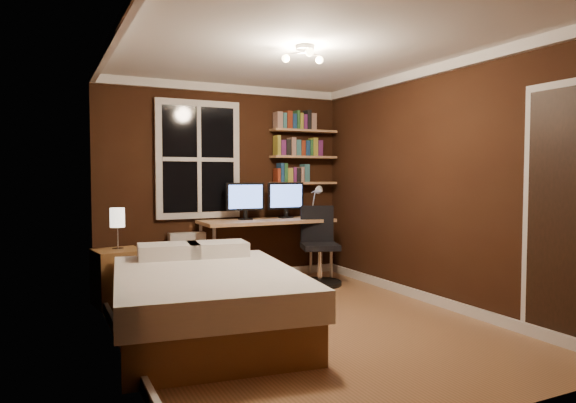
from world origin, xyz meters
name	(u,v)px	position (x,y,z in m)	size (l,w,h in m)	color
floor	(299,322)	(0.00, 0.00, 0.00)	(4.20, 4.20, 0.00)	brown
wall_back	(225,183)	(0.00, 2.10, 1.25)	(3.20, 0.04, 2.50)	black
wall_left	(116,189)	(-1.60, 0.00, 1.25)	(0.04, 4.20, 2.50)	black
wall_right	(435,185)	(1.60, 0.00, 1.25)	(0.04, 4.20, 2.50)	black
ceiling	(300,48)	(0.00, 0.00, 2.50)	(3.20, 4.20, 0.02)	white
window	(198,160)	(-0.35, 2.06, 1.55)	(1.06, 0.06, 1.46)	silver
door	(573,218)	(1.59, -1.55, 1.02)	(0.03, 0.82, 2.05)	black
ceiling_fixture	(305,57)	(0.00, -0.10, 2.40)	(0.44, 0.44, 0.18)	beige
bookshelf_lower	(304,183)	(1.08, 1.98, 1.25)	(0.92, 0.22, 0.03)	tan
books_row_lower	(304,173)	(1.08, 1.98, 1.38)	(0.48, 0.16, 0.23)	maroon
bookshelf_middle	(304,157)	(1.08, 1.98, 1.60)	(0.92, 0.22, 0.03)	tan
books_row_middle	(304,147)	(1.08, 1.98, 1.73)	(0.60, 0.16, 0.23)	navy
bookshelf_upper	(304,131)	(1.08, 1.98, 1.95)	(0.92, 0.22, 0.03)	tan
books_row_upper	(304,121)	(1.08, 1.98, 2.08)	(0.54, 0.16, 0.23)	#285D2C
bed	(206,300)	(-0.88, 0.02, 0.30)	(1.72, 2.22, 0.69)	brown
nightstand	(118,277)	(-1.41, 1.39, 0.29)	(0.47, 0.47, 0.58)	brown
bedside_lamp	(118,229)	(-1.41, 1.39, 0.80)	(0.15, 0.15, 0.43)	beige
radiator	(187,259)	(-0.53, 1.98, 0.33)	(0.44, 0.15, 0.66)	silver
desk	(267,224)	(0.44, 1.76, 0.74)	(1.68, 0.63, 0.80)	tan
monitor_left	(245,201)	(0.19, 1.85, 1.03)	(0.50, 0.12, 0.46)	black
monitor_right	(286,200)	(0.75, 1.85, 1.03)	(0.50, 0.12, 0.46)	black
desk_lamp	(316,201)	(1.11, 1.69, 1.02)	(0.14, 0.32, 0.44)	silver
office_chair	(319,255)	(0.97, 1.36, 0.37)	(0.55, 0.55, 0.97)	black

